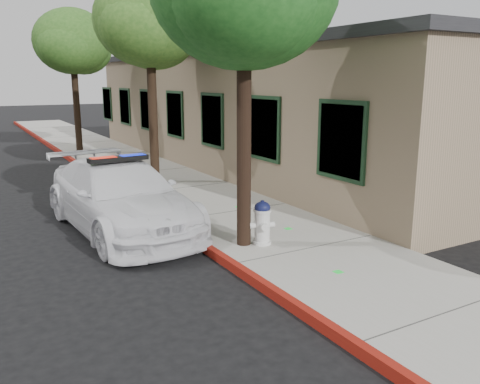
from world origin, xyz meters
name	(u,v)px	position (x,y,z in m)	size (l,w,h in m)	color
ground	(232,272)	(0.00, 0.00, 0.00)	(120.00, 120.00, 0.00)	black
sidewalk	(230,215)	(1.60, 3.00, 0.07)	(3.20, 60.00, 0.15)	gray
red_curb	(169,224)	(0.06, 3.00, 0.08)	(0.14, 60.00, 0.16)	maroon
clapboard_building	(271,108)	(6.69, 9.00, 2.13)	(7.30, 20.89, 4.24)	#917B5F
police_car	(120,196)	(-0.90, 3.32, 0.76)	(2.45, 5.32, 1.63)	white
fire_hydrant	(262,222)	(1.01, 0.64, 0.58)	(0.49, 0.42, 0.85)	silver
street_tree_mid	(149,25)	(1.33, 7.27, 4.72)	(3.17, 3.29, 6.06)	black
street_tree_far	(73,45)	(0.74, 14.60, 4.55)	(3.20, 3.16, 5.86)	black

